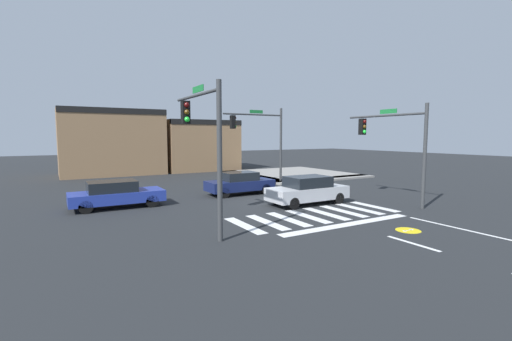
# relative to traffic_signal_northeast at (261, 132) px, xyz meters

# --- Properties ---
(ground_plane) EXTENTS (120.00, 120.00, 0.00)m
(ground_plane) POSITION_rel_traffic_signal_northeast_xyz_m (-3.14, -5.79, -3.92)
(ground_plane) COLOR #232628
(crosswalk_near) EXTENTS (8.09, 2.96, 0.01)m
(crosswalk_near) POSITION_rel_traffic_signal_northeast_xyz_m (-3.14, -10.29, -3.91)
(crosswalk_near) COLOR silver
(crosswalk_near) RESTS_ON ground_plane
(bike_detector_marking) EXTENTS (0.94, 0.94, 0.01)m
(bike_detector_marking) POSITION_rel_traffic_signal_northeast_xyz_m (-1.82, -14.14, -3.91)
(bike_detector_marking) COLOR yellow
(bike_detector_marking) RESTS_ON ground_plane
(curb_corner_northeast) EXTENTS (10.00, 10.60, 0.15)m
(curb_corner_northeast) POSITION_rel_traffic_signal_northeast_xyz_m (5.35, 3.63, -3.84)
(curb_corner_northeast) COLOR gray
(curb_corner_northeast) RESTS_ON ground_plane
(storefront_row) EXTENTS (16.90, 6.42, 6.08)m
(storefront_row) POSITION_rel_traffic_signal_northeast_xyz_m (-4.62, 13.09, -1.05)
(storefront_row) COLOR #93704C
(storefront_row) RESTS_ON ground_plane
(traffic_signal_northeast) EXTENTS (5.00, 0.32, 5.76)m
(traffic_signal_northeast) POSITION_rel_traffic_signal_northeast_xyz_m (0.00, 0.00, 0.00)
(traffic_signal_northeast) COLOR #383A3D
(traffic_signal_northeast) RESTS_ON ground_plane
(traffic_signal_southeast) EXTENTS (0.32, 5.17, 5.25)m
(traffic_signal_southeast) POSITION_rel_traffic_signal_northeast_xyz_m (2.37, -9.93, -0.31)
(traffic_signal_southeast) COLOR #383A3D
(traffic_signal_southeast) RESTS_ON ground_plane
(traffic_signal_southwest) EXTENTS (0.32, 4.37, 5.53)m
(traffic_signal_southwest) POSITION_rel_traffic_signal_northeast_xyz_m (-8.67, -10.20, -0.07)
(traffic_signal_southwest) COLOR #383A3D
(traffic_signal_southwest) RESTS_ON ground_plane
(car_silver) EXTENTS (4.41, 1.78, 1.49)m
(car_silver) POSITION_rel_traffic_signal_northeast_xyz_m (-1.85, -7.98, -3.17)
(car_silver) COLOR #B7BABF
(car_silver) RESTS_ON ground_plane
(car_navy) EXTENTS (4.18, 1.72, 1.40)m
(car_navy) POSITION_rel_traffic_signal_northeast_xyz_m (-3.54, -3.38, -3.20)
(car_navy) COLOR #141E4C
(car_navy) RESTS_ON ground_plane
(car_blue) EXTENTS (4.52, 1.82, 1.37)m
(car_blue) POSITION_rel_traffic_signal_northeast_xyz_m (-10.88, -3.85, -3.21)
(car_blue) COLOR #23389E
(car_blue) RESTS_ON ground_plane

